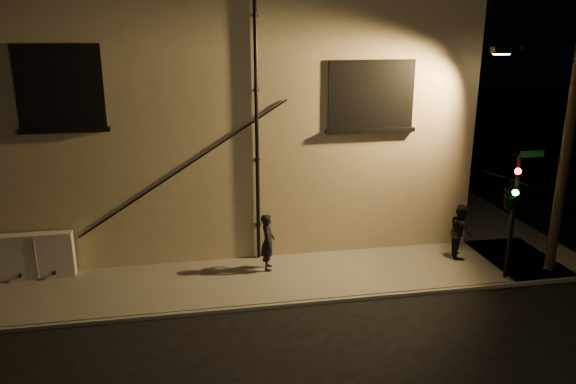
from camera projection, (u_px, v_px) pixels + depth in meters
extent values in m
plane|color=black|center=(342.00, 300.00, 14.78)|extent=(90.00, 90.00, 0.00)
cube|color=#605D56|center=(223.00, 283.00, 15.64)|extent=(20.00, 3.00, 0.12)
cube|color=#605D56|center=(440.00, 196.00, 23.42)|extent=(3.00, 16.00, 0.12)
cube|color=tan|center=(205.00, 98.00, 21.49)|extent=(16.00, 12.00, 8.50)
cube|color=black|center=(60.00, 87.00, 14.79)|extent=(2.20, 0.10, 2.20)
cube|color=black|center=(60.00, 87.00, 14.80)|extent=(1.98, 0.05, 1.98)
cube|color=black|center=(371.00, 94.00, 16.41)|extent=(2.60, 0.10, 2.00)
cube|color=#A5B28C|center=(371.00, 94.00, 16.42)|extent=(2.38, 0.05, 1.78)
cylinder|color=black|center=(257.00, 122.00, 15.96)|extent=(0.11, 0.11, 8.30)
cylinder|color=black|center=(181.00, 170.00, 15.98)|extent=(5.96, 0.04, 3.75)
cylinder|color=black|center=(185.00, 167.00, 15.98)|extent=(5.96, 0.04, 3.75)
cube|color=beige|center=(37.00, 256.00, 15.68)|extent=(1.98, 0.33, 1.31)
imported|color=black|center=(268.00, 242.00, 16.16)|extent=(0.49, 0.66, 1.67)
imported|color=black|center=(461.00, 231.00, 17.05)|extent=(0.83, 0.95, 1.66)
cylinder|color=black|center=(512.00, 219.00, 15.37)|extent=(0.12, 0.12, 3.50)
imported|color=black|center=(510.00, 195.00, 15.00)|extent=(0.97, 2.15, 0.85)
sphere|color=#FF140C|center=(518.00, 171.00, 14.64)|extent=(0.17, 0.17, 0.17)
sphere|color=#14FF3F|center=(515.00, 193.00, 14.81)|extent=(0.17, 0.17, 0.17)
cube|color=#0C4C1E|center=(532.00, 154.00, 14.91)|extent=(0.70, 0.03, 0.18)
cylinder|color=black|center=(565.00, 158.00, 15.44)|extent=(0.29, 0.29, 6.87)
cylinder|color=black|center=(541.00, 47.00, 14.96)|extent=(1.74, 0.96, 0.10)
cube|color=black|center=(502.00, 50.00, 15.36)|extent=(0.55, 0.28, 0.18)
cube|color=#FFC672|center=(501.00, 54.00, 15.39)|extent=(0.42, 0.20, 0.04)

